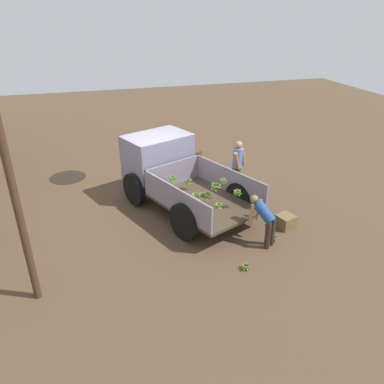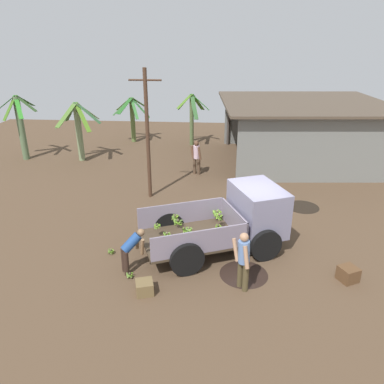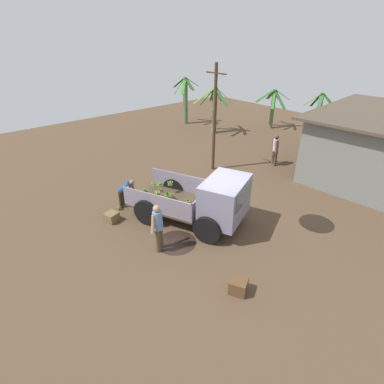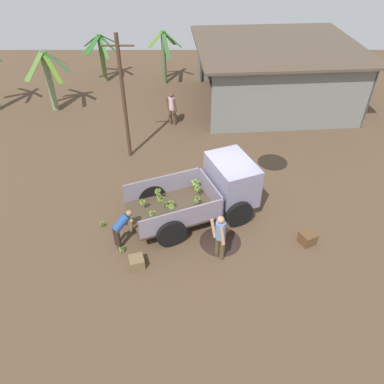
{
  "view_description": "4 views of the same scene",
  "coord_description": "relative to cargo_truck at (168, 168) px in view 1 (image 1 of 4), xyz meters",
  "views": [
    {
      "loc": [
        -10.54,
        2.04,
        5.46
      ],
      "look_at": [
        -1.8,
        -0.53,
        0.95
      ],
      "focal_mm": 35.0,
      "sensor_mm": 36.0,
      "label": 1
    },
    {
      "loc": [
        -0.87,
        -10.87,
        6.3
      ],
      "look_at": [
        -1.78,
        0.28,
        1.58
      ],
      "focal_mm": 35.0,
      "sensor_mm": 36.0,
      "label": 2
    },
    {
      "loc": [
        6.47,
        -6.83,
        6.41
      ],
      "look_at": [
        -0.94,
        -0.47,
        1.15
      ],
      "focal_mm": 28.0,
      "sensor_mm": 36.0,
      "label": 3
    },
    {
      "loc": [
        -1.07,
        -10.61,
        9.0
      ],
      "look_at": [
        -1.07,
        -0.61,
        1.1
      ],
      "focal_mm": 35.0,
      "sensor_mm": 36.0,
      "label": 4
    }
  ],
  "objects": [
    {
      "name": "utility_pole",
      "position": [
        -3.64,
        3.66,
        1.66
      ],
      "size": [
        1.25,
        0.15,
        5.19
      ],
      "color": "#462E20",
      "rests_on": "ground"
    },
    {
      "name": "mud_patch_1",
      "position": [
        2.58,
        3.1,
        -1.03
      ],
      "size": [
        1.28,
        1.28,
        0.01
      ],
      "primitive_type": "cylinder",
      "color": "black",
      "rests_on": "ground"
    },
    {
      "name": "banana_bunch_on_ground_1",
      "position": [
        -3.15,
        -2.07,
        -0.93
      ],
      "size": [
        0.22,
        0.21,
        0.18
      ],
      "color": "#453E2D",
      "rests_on": "ground"
    },
    {
      "name": "banana_bunch_on_ground_0",
      "position": [
        -4.03,
        -0.89,
        -0.94
      ],
      "size": [
        0.21,
        0.21,
        0.17
      ],
      "color": "brown",
      "rests_on": "ground"
    },
    {
      "name": "person_worker_loading",
      "position": [
        -3.16,
        -1.72,
        -0.28
      ],
      "size": [
        0.75,
        0.71,
        1.28
      ],
      "rotation": [
        0.0,
        0.0,
        0.58
      ],
      "color": "#33221B",
      "rests_on": "ground"
    },
    {
      "name": "wooden_crate_1",
      "position": [
        2.89,
        -1.68,
        -0.83
      ],
      "size": [
        0.62,
        0.62,
        0.41
      ],
      "primitive_type": "cube",
      "rotation": [
        0.0,
        0.0,
        0.47
      ],
      "color": "brown",
      "rests_on": "ground"
    },
    {
      "name": "person_foreground_visitor",
      "position": [
        -0.05,
        -2.29,
        -0.1
      ],
      "size": [
        0.56,
        0.61,
        1.69
      ],
      "rotation": [
        0.0,
        0.0,
        3.74
      ],
      "color": "#4C4127",
      "rests_on": "ground"
    },
    {
      "name": "ground",
      "position": [
        0.17,
        0.23,
        -1.03
      ],
      "size": [
        36.0,
        36.0,
        0.0
      ],
      "primitive_type": "plane",
      "color": "brown"
    },
    {
      "name": "mud_patch_0",
      "position": [
        0.04,
        -1.64,
        -1.03
      ],
      "size": [
        1.38,
        1.38,
        0.01
      ],
      "primitive_type": "cylinder",
      "color": "#2D201A",
      "rests_on": "ground"
    },
    {
      "name": "wooden_crate_0",
      "position": [
        -2.61,
        -2.69,
        -0.86
      ],
      "size": [
        0.56,
        0.56,
        0.35
      ],
      "primitive_type": "cube",
      "rotation": [
        0.0,
        0.0,
        5.01
      ],
      "color": "brown",
      "rests_on": "ground"
    },
    {
      "name": "cargo_truck",
      "position": [
        0.0,
        0.0,
        0.0
      ],
      "size": [
        4.75,
        3.49,
        1.95
      ],
      "rotation": [
        0.0,
        0.0,
        0.39
      ],
      "color": "#453727",
      "rests_on": "ground"
    }
  ]
}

